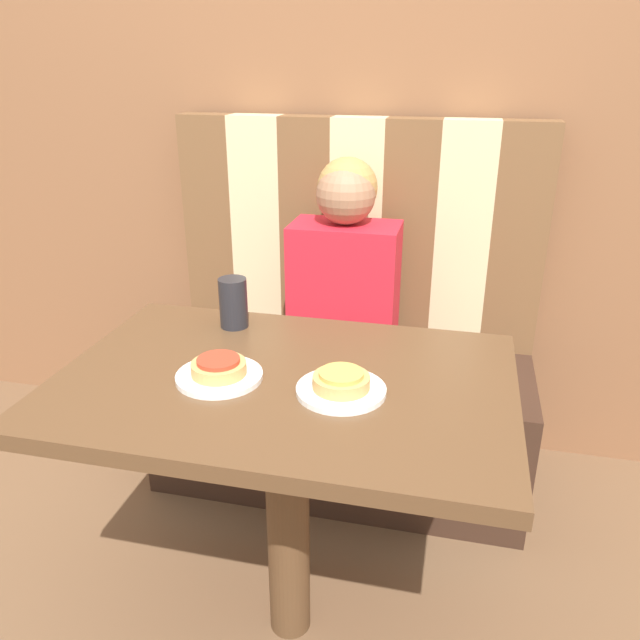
# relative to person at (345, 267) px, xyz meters

# --- Properties ---
(ground_plane) EXTENTS (12.00, 12.00, 0.00)m
(ground_plane) POSITION_rel_person_xyz_m (0.00, -0.66, -0.74)
(ground_plane) COLOR brown
(wall_back) EXTENTS (7.00, 0.05, 2.60)m
(wall_back) POSITION_rel_person_xyz_m (0.00, 0.31, 0.56)
(wall_back) COLOR brown
(wall_back) RESTS_ON ground_plane
(booth_seat) EXTENTS (1.18, 0.51, 0.43)m
(booth_seat) POSITION_rel_person_xyz_m (0.00, -0.00, -0.52)
(booth_seat) COLOR #382319
(booth_seat) RESTS_ON ground_plane
(booth_backrest) EXTENTS (1.18, 0.09, 0.72)m
(booth_backrest) POSITION_rel_person_xyz_m (0.00, 0.21, 0.05)
(booth_backrest) COLOR brown
(booth_backrest) RESTS_ON booth_seat
(dining_table) EXTENTS (0.95, 0.65, 0.70)m
(dining_table) POSITION_rel_person_xyz_m (0.00, -0.66, -0.14)
(dining_table) COLOR brown
(dining_table) RESTS_ON ground_plane
(person) EXTENTS (0.32, 0.21, 0.63)m
(person) POSITION_rel_person_xyz_m (0.00, 0.00, 0.00)
(person) COLOR red
(person) RESTS_ON booth_seat
(plate_left) EXTENTS (0.18, 0.18, 0.01)m
(plate_left) POSITION_rel_person_xyz_m (-0.13, -0.70, -0.03)
(plate_left) COLOR white
(plate_left) RESTS_ON dining_table
(plate_right) EXTENTS (0.18, 0.18, 0.01)m
(plate_right) POSITION_rel_person_xyz_m (0.13, -0.70, -0.03)
(plate_right) COLOR white
(plate_right) RESTS_ON dining_table
(pizza_left) EXTENTS (0.11, 0.11, 0.03)m
(pizza_left) POSITION_rel_person_xyz_m (-0.13, -0.70, -0.01)
(pizza_left) COLOR tan
(pizza_left) RESTS_ON plate_left
(pizza_right) EXTENTS (0.11, 0.11, 0.03)m
(pizza_right) POSITION_rel_person_xyz_m (0.13, -0.70, -0.01)
(pizza_right) COLOR tan
(pizza_right) RESTS_ON plate_right
(drinking_cup) EXTENTS (0.07, 0.07, 0.12)m
(drinking_cup) POSITION_rel_person_xyz_m (-0.20, -0.43, 0.03)
(drinking_cup) COLOR #232328
(drinking_cup) RESTS_ON dining_table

